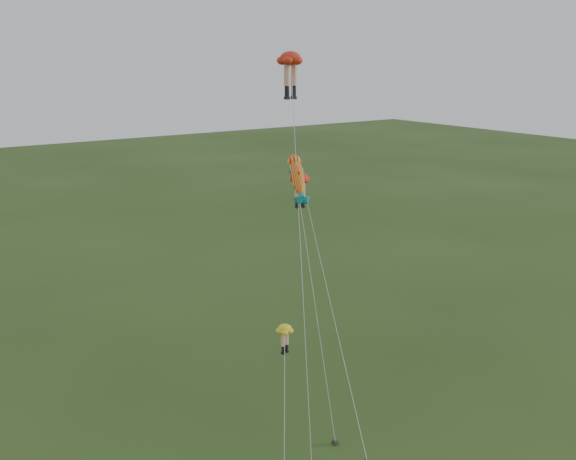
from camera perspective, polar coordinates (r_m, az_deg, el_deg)
ground at (r=39.77m, az=1.98°, el=-19.33°), size 300.00×300.00×0.00m
legs_kite_red_high at (r=41.26m, az=0.23°, el=14.41°), size 6.36×10.90×22.86m
legs_kite_red_mid at (r=42.09m, az=1.17°, el=4.03°), size 3.36×11.04×15.18m
legs_kite_yellow at (r=35.89m, az=-0.29°, el=-9.50°), size 3.50×4.75×8.22m
fish_kite at (r=38.70m, az=0.83°, el=4.79°), size 1.75×6.39×17.03m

